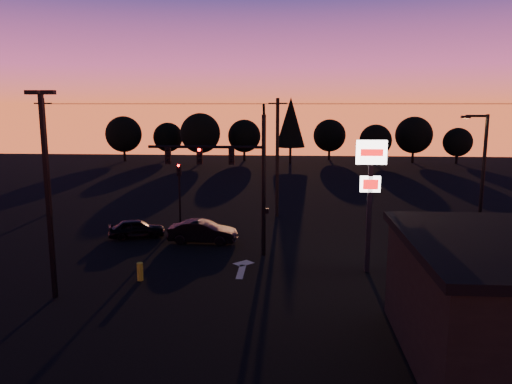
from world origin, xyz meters
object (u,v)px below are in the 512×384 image
(car_mid, at_px, (203,232))
(bollard, at_px, (140,272))
(streetlight, at_px, (481,177))
(parking_lot_light, at_px, (47,182))
(pylon_sign, at_px, (370,178))
(car_left, at_px, (137,228))
(secondary_signal, at_px, (179,184))
(traffic_signal_mast, at_px, (235,170))
(suv_parked, at_px, (483,285))

(car_mid, bearing_deg, bollard, 167.21)
(car_mid, bearing_deg, streetlight, -90.46)
(parking_lot_light, xyz_separation_m, bollard, (3.17, 2.40, -4.82))
(pylon_sign, xyz_separation_m, car_left, (-13.91, 5.74, -4.30))
(parking_lot_light, xyz_separation_m, streetlight, (21.41, 8.50, -0.85))
(parking_lot_light, bearing_deg, secondary_signal, 80.21)
(secondary_signal, relative_size, parking_lot_light, 0.48)
(traffic_signal_mast, relative_size, pylon_sign, 1.26)
(bollard, bearing_deg, pylon_sign, 10.47)
(car_left, bearing_deg, streetlight, -113.42)
(suv_parked, bearing_deg, traffic_signal_mast, 126.45)
(car_left, bearing_deg, parking_lot_light, 158.06)
(car_mid, bearing_deg, secondary_signal, 28.99)
(traffic_signal_mast, relative_size, secondary_signal, 1.97)
(pylon_sign, distance_m, suv_parked, 7.10)
(parking_lot_light, relative_size, suv_parked, 1.94)
(pylon_sign, height_order, streetlight, streetlight)
(traffic_signal_mast, distance_m, streetlight, 14.10)
(traffic_signal_mast, height_order, car_mid, traffic_signal_mast)
(bollard, bearing_deg, secondary_signal, 93.17)
(parking_lot_light, bearing_deg, suv_parked, 3.46)
(traffic_signal_mast, height_order, suv_parked, traffic_signal_mast)
(bollard, xyz_separation_m, car_left, (-2.58, 7.83, 0.16))
(parking_lot_light, bearing_deg, traffic_signal_mast, 43.37)
(parking_lot_light, bearing_deg, pylon_sign, 17.23)
(traffic_signal_mast, height_order, streetlight, traffic_signal_mast)
(secondary_signal, xyz_separation_m, pylon_sign, (12.00, -9.99, 2.05))
(traffic_signal_mast, relative_size, car_left, 2.40)
(streetlight, xyz_separation_m, bollard, (-18.24, -6.10, -3.97))
(secondary_signal, distance_m, suv_parked, 21.40)
(suv_parked, bearing_deg, secondary_signal, 114.21)
(suv_parked, bearing_deg, car_mid, 122.72)
(bollard, distance_m, car_left, 8.25)
(secondary_signal, bearing_deg, suv_parked, -38.79)
(traffic_signal_mast, bearing_deg, suv_parked, -26.54)
(secondary_signal, bearing_deg, streetlight, -17.56)
(streetlight, xyz_separation_m, car_left, (-20.82, 1.74, -3.81))
(pylon_sign, bearing_deg, traffic_signal_mast, 160.64)
(secondary_signal, height_order, car_left, secondary_signal)
(bollard, bearing_deg, suv_parked, -4.49)
(secondary_signal, height_order, suv_parked, secondary_signal)
(streetlight, bearing_deg, car_mid, 177.05)
(pylon_sign, bearing_deg, car_mid, 152.83)
(parking_lot_light, relative_size, car_left, 2.55)
(traffic_signal_mast, xyz_separation_m, streetlight, (14.01, 1.51, -0.52))
(suv_parked, bearing_deg, parking_lot_light, 156.46)
(secondary_signal, relative_size, suv_parked, 0.92)
(bollard, distance_m, suv_parked, 15.97)
(traffic_signal_mast, bearing_deg, streetlight, 6.14)
(suv_parked, bearing_deg, streetlight, 45.46)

